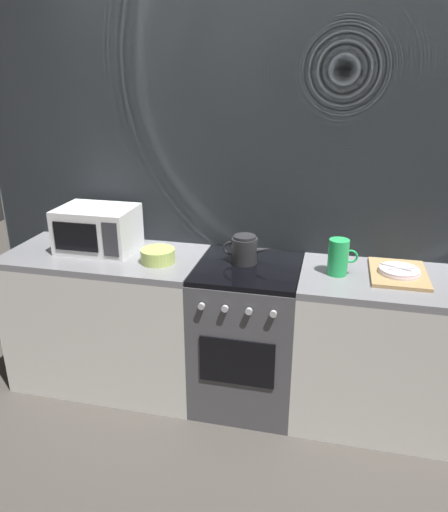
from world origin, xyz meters
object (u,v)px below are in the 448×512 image
at_px(dish_pile, 399,273).
at_px(microwave, 98,229).
at_px(stove_unit, 247,335).
at_px(kettle, 245,250).
at_px(pitcher, 338,257).
at_px(mixing_bowl, 158,256).

bearing_deg(dish_pile, microwave, 179.70).
relative_size(microwave, dish_pile, 1.15).
xyz_separation_m(stove_unit, kettle, (-0.03, 0.05, 0.53)).
relative_size(stove_unit, kettle, 3.16).
distance_m(stove_unit, dish_pile, 0.95).
xyz_separation_m(kettle, pitcher, (0.53, -0.04, 0.02)).
xyz_separation_m(mixing_bowl, dish_pile, (1.35, 0.11, -0.02)).
distance_m(stove_unit, mixing_bowl, 0.72).
height_order(stove_unit, pitcher, pitcher).
bearing_deg(kettle, mixing_bowl, -168.07).
bearing_deg(kettle, stove_unit, -57.31).
height_order(stove_unit, dish_pile, dish_pile).
height_order(stove_unit, kettle, kettle).
distance_m(microwave, pitcher, 1.46).
relative_size(mixing_bowl, pitcher, 1.00).
height_order(microwave, mixing_bowl, microwave).
xyz_separation_m(stove_unit, dish_pile, (0.82, 0.05, 0.47)).
bearing_deg(mixing_bowl, dish_pile, 4.58).
distance_m(stove_unit, pitcher, 0.74).
bearing_deg(stove_unit, kettle, 122.69).
relative_size(stove_unit, microwave, 1.96).
distance_m(pitcher, dish_pile, 0.34).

